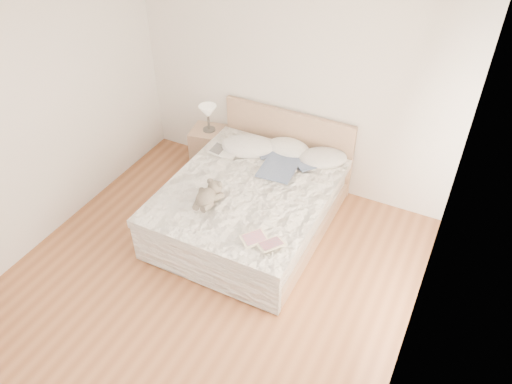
% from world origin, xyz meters
% --- Properties ---
extents(floor, '(4.00, 4.50, 0.00)m').
position_xyz_m(floor, '(0.00, 0.00, 0.00)').
color(floor, brown).
rests_on(floor, ground).
extents(ceiling, '(4.00, 4.50, 0.00)m').
position_xyz_m(ceiling, '(0.00, 0.00, 2.70)').
color(ceiling, white).
rests_on(ceiling, ground).
extents(wall_back, '(4.00, 0.02, 2.70)m').
position_xyz_m(wall_back, '(0.00, 2.25, 1.35)').
color(wall_back, silver).
rests_on(wall_back, ground).
extents(wall_left, '(0.02, 4.50, 2.70)m').
position_xyz_m(wall_left, '(-2.00, 0.00, 1.35)').
color(wall_left, silver).
rests_on(wall_left, ground).
extents(wall_right, '(0.02, 4.50, 2.70)m').
position_xyz_m(wall_right, '(2.00, 0.00, 1.35)').
color(wall_right, silver).
rests_on(wall_right, ground).
extents(window, '(0.02, 1.30, 1.10)m').
position_xyz_m(window, '(1.99, 0.30, 1.45)').
color(window, white).
rests_on(window, wall_right).
extents(bed, '(1.72, 2.14, 1.00)m').
position_xyz_m(bed, '(0.00, 1.19, 0.31)').
color(bed, tan).
rests_on(bed, floor).
extents(nightstand, '(0.52, 0.48, 0.56)m').
position_xyz_m(nightstand, '(-1.03, 1.99, 0.28)').
color(nightstand, tan).
rests_on(nightstand, floor).
extents(table_lamp, '(0.26, 0.26, 0.35)m').
position_xyz_m(table_lamp, '(-1.03, 1.99, 0.81)').
color(table_lamp, '#49453F').
rests_on(table_lamp, nightstand).
extents(pillow_left, '(0.75, 0.62, 0.19)m').
position_xyz_m(pillow_left, '(-0.35, 1.77, 0.64)').
color(pillow_left, white).
rests_on(pillow_left, bed).
extents(pillow_middle, '(0.56, 0.41, 0.16)m').
position_xyz_m(pillow_middle, '(0.11, 1.97, 0.64)').
color(pillow_middle, white).
rests_on(pillow_middle, bed).
extents(pillow_right, '(0.69, 0.62, 0.17)m').
position_xyz_m(pillow_right, '(0.55, 1.96, 0.64)').
color(pillow_right, silver).
rests_on(pillow_right, bed).
extents(blouse, '(0.67, 0.71, 0.02)m').
position_xyz_m(blouse, '(0.16, 1.59, 0.63)').
color(blouse, '#3A4865').
rests_on(blouse, bed).
extents(photo_book, '(0.36, 0.25, 0.03)m').
position_xyz_m(photo_book, '(-0.56, 1.56, 0.63)').
color(photo_book, white).
rests_on(photo_book, bed).
extents(childrens_book, '(0.44, 0.42, 0.02)m').
position_xyz_m(childrens_book, '(0.53, 0.39, 0.63)').
color(childrens_book, beige).
rests_on(childrens_book, bed).
extents(teddy_bear, '(0.28, 0.38, 0.19)m').
position_xyz_m(teddy_bear, '(-0.24, 0.62, 0.65)').
color(teddy_bear, '#60574B').
rests_on(teddy_bear, bed).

